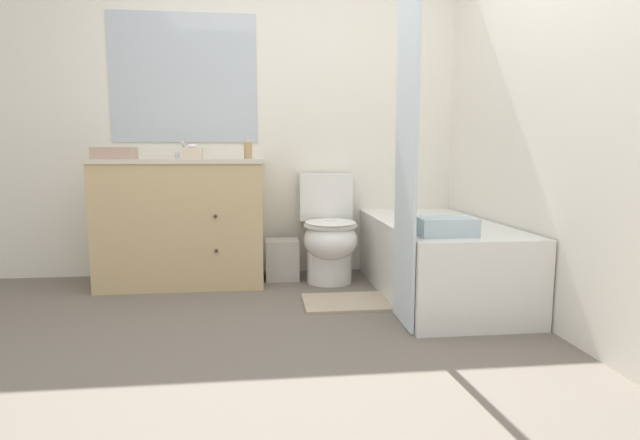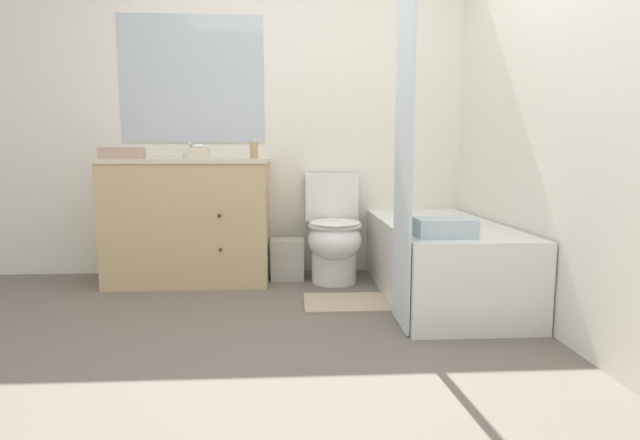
{
  "view_description": "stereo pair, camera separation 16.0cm",
  "coord_description": "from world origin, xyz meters",
  "views": [
    {
      "loc": [
        -0.17,
        -2.13,
        0.92
      ],
      "look_at": [
        0.16,
        0.77,
        0.53
      ],
      "focal_mm": 28.0,
      "sensor_mm": 36.0,
      "label": 1
    },
    {
      "loc": [
        -0.01,
        -2.14,
        0.92
      ],
      "look_at": [
        0.16,
        0.77,
        0.53
      ],
      "focal_mm": 28.0,
      "sensor_mm": 36.0,
      "label": 2
    }
  ],
  "objects": [
    {
      "name": "ground_plane",
      "position": [
        0.0,
        0.0,
        0.0
      ],
      "size": [
        14.0,
        14.0,
        0.0
      ],
      "primitive_type": "plane",
      "color": "#6B6056"
    },
    {
      "name": "wall_back",
      "position": [
        -0.01,
        1.75,
        1.25
      ],
      "size": [
        8.0,
        0.06,
        2.5
      ],
      "color": "white",
      "rests_on": "ground_plane"
    },
    {
      "name": "wall_right",
      "position": [
        1.33,
        0.86,
        1.25
      ],
      "size": [
        0.05,
        2.72,
        2.5
      ],
      "color": "white",
      "rests_on": "ground_plane"
    },
    {
      "name": "vanity_cabinet",
      "position": [
        -0.74,
        1.45,
        0.45
      ],
      "size": [
        1.14,
        0.57,
        0.88
      ],
      "color": "tan",
      "rests_on": "ground_plane"
    },
    {
      "name": "sink_faucet",
      "position": [
        -0.74,
        1.63,
        0.92
      ],
      "size": [
        0.14,
        0.12,
        0.12
      ],
      "color": "silver",
      "rests_on": "vanity_cabinet"
    },
    {
      "name": "toilet",
      "position": [
        0.29,
        1.39,
        0.35
      ],
      "size": [
        0.39,
        0.62,
        0.77
      ],
      "color": "white",
      "rests_on": "ground_plane"
    },
    {
      "name": "bathtub",
      "position": [
        0.94,
        0.96,
        0.24
      ],
      "size": [
        0.71,
        1.52,
        0.48
      ],
      "color": "white",
      "rests_on": "ground_plane"
    },
    {
      "name": "shower_curtain",
      "position": [
        0.57,
        0.43,
        1.0
      ],
      "size": [
        0.01,
        0.37,
        1.99
      ],
      "color": "silver",
      "rests_on": "ground_plane"
    },
    {
      "name": "wastebasket",
      "position": [
        -0.04,
        1.48,
        0.15
      ],
      "size": [
        0.24,
        0.2,
        0.29
      ],
      "color": "#B7B2A8",
      "rests_on": "ground_plane"
    },
    {
      "name": "tissue_box",
      "position": [
        -0.66,
        1.43,
        0.92
      ],
      "size": [
        0.13,
        0.12,
        0.1
      ],
      "color": "beige",
      "rests_on": "vanity_cabinet"
    },
    {
      "name": "soap_dispenser",
      "position": [
        -0.28,
        1.51,
        0.95
      ],
      "size": [
        0.06,
        0.06,
        0.15
      ],
      "color": "tan",
      "rests_on": "vanity_cabinet"
    },
    {
      "name": "hand_towel_folded",
      "position": [
        -1.14,
        1.29,
        0.92
      ],
      "size": [
        0.26,
        0.18,
        0.08
      ],
      "color": "tan",
      "rests_on": "vanity_cabinet"
    },
    {
      "name": "bath_towel_folded",
      "position": [
        0.8,
        0.42,
        0.53
      ],
      "size": [
        0.31,
        0.2,
        0.1
      ],
      "color": "silver",
      "rests_on": "bathtub"
    },
    {
      "name": "bath_mat",
      "position": [
        0.33,
        0.83,
        0.01
      ],
      "size": [
        0.53,
        0.39,
        0.02
      ],
      "color": "tan",
      "rests_on": "ground_plane"
    }
  ]
}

